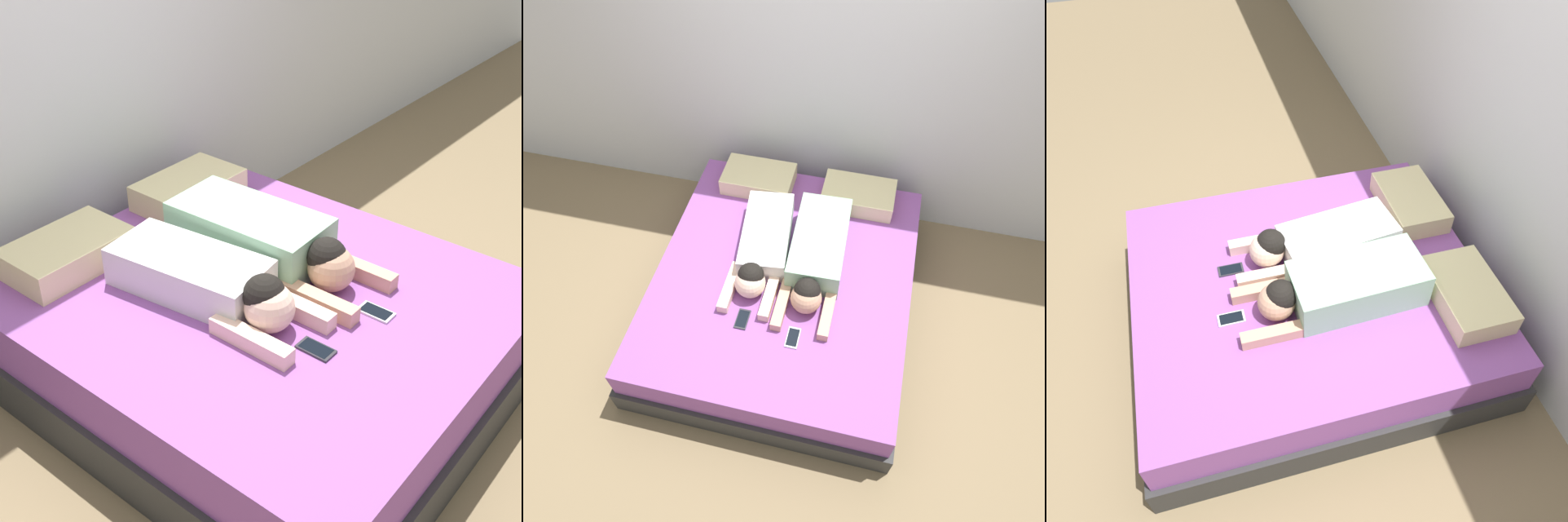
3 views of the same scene
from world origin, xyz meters
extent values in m
plane|color=#7F6B4C|center=(0.00, 0.00, 0.00)|extent=(12.00, 12.00, 0.00)
cube|color=silver|center=(0.00, 1.18, 1.30)|extent=(12.00, 0.06, 2.60)
cube|color=#2D2D2D|center=(0.00, 0.00, 0.11)|extent=(1.82, 2.06, 0.22)
cube|color=#8C4C9E|center=(0.00, 0.00, 0.34)|extent=(1.76, 2.00, 0.23)
cube|color=beige|center=(-0.40, 0.80, 0.52)|extent=(0.54, 0.34, 0.14)
cube|color=beige|center=(0.40, 0.80, 0.52)|extent=(0.54, 0.34, 0.14)
cube|color=silver|center=(-0.18, 0.24, 0.54)|extent=(0.41, 0.72, 0.18)
sphere|color=beige|center=(-0.18, -0.19, 0.56)|extent=(0.21, 0.21, 0.21)
sphere|color=black|center=(-0.18, -0.17, 0.60)|extent=(0.18, 0.18, 0.18)
cube|color=beige|center=(-0.32, -0.21, 0.49)|extent=(0.07, 0.38, 0.07)
cube|color=beige|center=(-0.05, -0.21, 0.49)|extent=(0.07, 0.38, 0.07)
cube|color=#8CBF99|center=(0.20, 0.23, 0.57)|extent=(0.39, 0.74, 0.23)
sphere|color=tan|center=(0.20, -0.23, 0.56)|extent=(0.21, 0.21, 0.21)
sphere|color=black|center=(0.20, -0.20, 0.60)|extent=(0.18, 0.18, 0.18)
cube|color=tan|center=(0.05, -0.25, 0.49)|extent=(0.07, 0.40, 0.07)
cube|color=tan|center=(0.35, -0.25, 0.49)|extent=(0.07, 0.40, 0.07)
cube|color=#2D2D33|center=(-0.18, -0.42, 0.46)|extent=(0.08, 0.15, 0.01)
cube|color=black|center=(-0.18, -0.42, 0.46)|extent=(0.07, 0.13, 0.00)
cube|color=silver|center=(0.17, -0.48, 0.46)|extent=(0.08, 0.15, 0.01)
cube|color=black|center=(0.17, -0.48, 0.46)|extent=(0.07, 0.13, 0.00)
camera|label=1|loc=(-2.00, -1.61, 2.26)|focal=50.00mm
camera|label=2|loc=(0.47, -1.99, 3.34)|focal=35.00mm
camera|label=3|loc=(1.85, -0.51, 2.71)|focal=35.00mm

